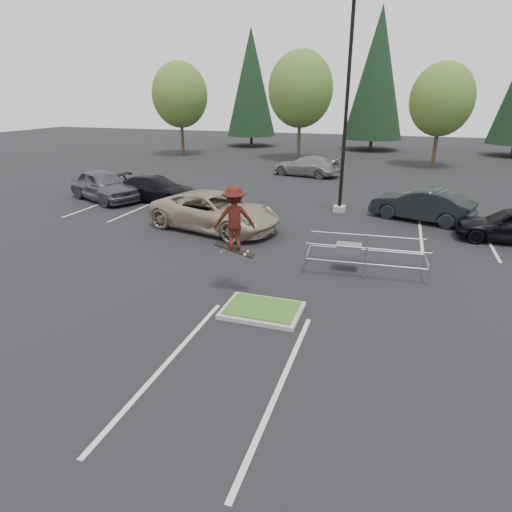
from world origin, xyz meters
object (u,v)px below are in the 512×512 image
(car_l_black, at_px, (155,188))
(decid_c, at_px, (441,102))
(cart_corral, at_px, (353,251))
(decid_b, at_px, (300,92))
(light_pole, at_px, (345,122))
(decid_a, at_px, (180,97))
(skateboarder, at_px, (234,218))
(car_far_silver, at_px, (307,166))
(conif_a, at_px, (251,83))
(conif_b, at_px, (377,74))
(car_r_charc, at_px, (421,205))
(car_l_grey, at_px, (103,185))
(car_l_tan, at_px, (214,211))

(car_l_black, bearing_deg, decid_c, -38.06)
(cart_corral, bearing_deg, decid_b, 102.77)
(light_pole, bearing_deg, decid_a, 135.75)
(skateboarder, height_order, car_far_silver, skateboarder)
(conif_a, relative_size, car_far_silver, 2.54)
(light_pole, xyz_separation_m, conif_b, (-0.50, 28.50, 3.29))
(cart_corral, xyz_separation_m, skateboarder, (-3.24, -2.97, 1.68))
(conif_a, distance_m, car_r_charc, 34.56)
(decid_c, height_order, conif_b, conif_b)
(car_l_grey, bearing_deg, car_l_black, -50.44)
(car_far_silver, bearing_deg, car_l_grey, -27.58)
(light_pole, height_order, conif_b, conif_b)
(decid_b, distance_m, car_r_charc, 22.37)
(light_pole, distance_m, conif_b, 28.69)
(conif_a, bearing_deg, car_l_black, -82.12)
(conif_b, relative_size, car_l_black, 2.89)
(conif_a, bearing_deg, cart_corral, -66.00)
(car_l_grey, distance_m, car_r_charc, 17.49)
(cart_corral, bearing_deg, car_l_grey, 153.02)
(decid_a, height_order, conif_b, conif_b)
(skateboarder, height_order, car_l_black, skateboarder)
(conif_a, bearing_deg, decid_c, -26.96)
(conif_b, xyz_separation_m, car_far_silver, (-3.36, -18.50, -7.11))
(decid_c, height_order, car_l_black, decid_c)
(cart_corral, distance_m, car_r_charc, 7.92)
(conif_a, height_order, cart_corral, conif_a)
(decid_c, height_order, skateboarder, decid_c)
(skateboarder, bearing_deg, decid_b, -103.60)
(car_r_charc, bearing_deg, car_l_black, -68.57)
(decid_b, relative_size, cart_corral, 2.32)
(decid_a, distance_m, car_l_black, 21.13)
(decid_b, distance_m, car_far_silver, 10.39)
(decid_c, bearing_deg, cart_corral, -98.68)
(conif_b, distance_m, skateboarder, 39.89)
(conif_a, distance_m, car_l_tan, 34.88)
(car_l_tan, distance_m, car_r_charc, 10.05)
(cart_corral, bearing_deg, decid_c, 77.23)
(light_pole, relative_size, cart_corral, 2.44)
(skateboarder, xyz_separation_m, car_r_charc, (5.70, 10.50, -1.61))
(conif_a, height_order, car_r_charc, conif_a)
(conif_a, xyz_separation_m, car_r_charc, (18.50, -28.50, -6.31))
(decid_c, distance_m, car_l_black, 25.05)
(decid_c, height_order, car_l_tan, decid_c)
(conif_a, height_order, car_l_grey, conif_a)
(car_l_tan, xyz_separation_m, car_l_grey, (-8.45, 3.28, 0.03))
(decid_c, relative_size, car_l_grey, 1.63)
(car_l_tan, distance_m, car_far_silver, 15.02)
(decid_b, height_order, car_l_grey, decid_b)
(light_pole, height_order, car_l_black, light_pole)
(decid_b, relative_size, car_l_black, 1.92)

